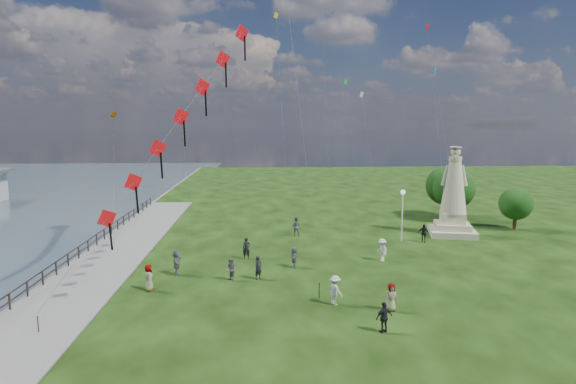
{
  "coord_description": "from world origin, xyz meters",
  "views": [
    {
      "loc": [
        -2.93,
        -23.5,
        9.9
      ],
      "look_at": [
        -1.0,
        8.0,
        5.5
      ],
      "focal_mm": 30.0,
      "sensor_mm": 36.0,
      "label": 1
    }
  ],
  "objects": [
    {
      "name": "person_5",
      "position": [
        -8.44,
        7.94,
        0.86
      ],
      "size": [
        0.79,
        1.63,
        1.72
      ],
      "primitive_type": "imported",
      "rotation": [
        0.0,
        0.0,
        1.64
      ],
      "color": "#595960",
      "rests_on": "ground"
    },
    {
      "name": "statue",
      "position": [
        14.58,
        18.29,
        3.02
      ],
      "size": [
        4.78,
        4.78,
        8.01
      ],
      "rotation": [
        0.0,
        0.0,
        -0.25
      ],
      "color": "beige",
      "rests_on": "ground"
    },
    {
      "name": "waterfront",
      "position": [
        -15.24,
        8.99,
        -0.06
      ],
      "size": [
        200.0,
        200.0,
        1.51
      ],
      "color": "#31424A",
      "rests_on": "ground"
    },
    {
      "name": "person_4",
      "position": [
        4.11,
        0.82,
        0.77
      ],
      "size": [
        0.8,
        0.56,
        1.53
      ],
      "primitive_type": "imported",
      "rotation": [
        0.0,
        0.0,
        0.13
      ],
      "color": "#595960",
      "rests_on": "ground"
    },
    {
      "name": "red_kite_train",
      "position": [
        -7.47,
        4.63,
        10.04
      ],
      "size": [
        10.05,
        9.35,
        16.16
      ],
      "color": "black",
      "rests_on": "ground"
    },
    {
      "name": "person_6",
      "position": [
        -3.88,
        11.37,
        0.82
      ],
      "size": [
        0.61,
        0.41,
        1.64
      ],
      "primitive_type": "imported",
      "rotation": [
        0.0,
        0.0,
        -0.03
      ],
      "color": "black",
      "rests_on": "ground"
    },
    {
      "name": "lamppost",
      "position": [
        9.25,
        16.11,
        3.22
      ],
      "size": [
        0.41,
        0.41,
        4.47
      ],
      "color": "silver",
      "rests_on": "ground"
    },
    {
      "name": "small_kites",
      "position": [
        2.9,
        23.61,
        14.06
      ],
      "size": [
        30.99,
        15.17,
        32.27
      ],
      "color": "#167787",
      "rests_on": "ground"
    },
    {
      "name": "person_11",
      "position": [
        -0.51,
        9.03,
        0.74
      ],
      "size": [
        0.65,
        1.39,
        1.47
      ],
      "primitive_type": "imported",
      "rotation": [
        0.0,
        0.0,
        4.67
      ],
      "color": "#595960",
      "rests_on": "ground"
    },
    {
      "name": "person_7",
      "position": [
        0.36,
        18.65,
        0.89
      ],
      "size": [
        0.95,
        0.69,
        1.77
      ],
      "primitive_type": "imported",
      "rotation": [
        0.0,
        0.0,
        2.94
      ],
      "color": "#595960",
      "rests_on": "ground"
    },
    {
      "name": "person_3",
      "position": [
        3.02,
        -1.85,
        0.76
      ],
      "size": [
        1.0,
        0.74,
        1.53
      ],
      "primitive_type": "imported",
      "rotation": [
        0.0,
        0.0,
        3.5
      ],
      "color": "black",
      "rests_on": "ground"
    },
    {
      "name": "person_8",
      "position": [
        6.06,
        10.31,
        0.83
      ],
      "size": [
        0.88,
        1.2,
        1.66
      ],
      "primitive_type": "imported",
      "rotation": [
        0.0,
        0.0,
        -1.23
      ],
      "color": "silver",
      "rests_on": "ground"
    },
    {
      "name": "person_0",
      "position": [
        -3.0,
        6.6,
        0.77
      ],
      "size": [
        0.66,
        0.64,
        1.53
      ],
      "primitive_type": "imported",
      "rotation": [
        0.0,
        0.0,
        0.72
      ],
      "color": "black",
      "rests_on": "ground"
    },
    {
      "name": "person_9",
      "position": [
        11.05,
        15.73,
        0.78
      ],
      "size": [
        1.03,
        0.84,
        1.57
      ],
      "primitive_type": "imported",
      "rotation": [
        0.0,
        0.0,
        -0.49
      ],
      "color": "black",
      "rests_on": "ground"
    },
    {
      "name": "person_10",
      "position": [
        -9.59,
        4.85,
        0.81
      ],
      "size": [
        0.68,
        0.89,
        1.62
      ],
      "primitive_type": "imported",
      "rotation": [
        0.0,
        0.0,
        1.84
      ],
      "color": "#595960",
      "rests_on": "ground"
    },
    {
      "name": "tree_row",
      "position": [
        17.89,
        24.74,
        3.26
      ],
      "size": [
        7.92,
        10.52,
        5.53
      ],
      "color": "#382314",
      "rests_on": "ground"
    },
    {
      "name": "person_1",
      "position": [
        -4.75,
        6.38,
        0.74
      ],
      "size": [
        0.8,
        0.84,
        1.48
      ],
      "primitive_type": "imported",
      "rotation": [
        0.0,
        0.0,
        -0.88
      ],
      "color": "#595960",
      "rests_on": "ground"
    },
    {
      "name": "person_2",
      "position": [
        1.24,
        1.92,
        0.83
      ],
      "size": [
        1.09,
        1.18,
        1.66
      ],
      "primitive_type": "imported",
      "rotation": [
        0.0,
        0.0,
        2.24
      ],
      "color": "silver",
      "rests_on": "ground"
    }
  ]
}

